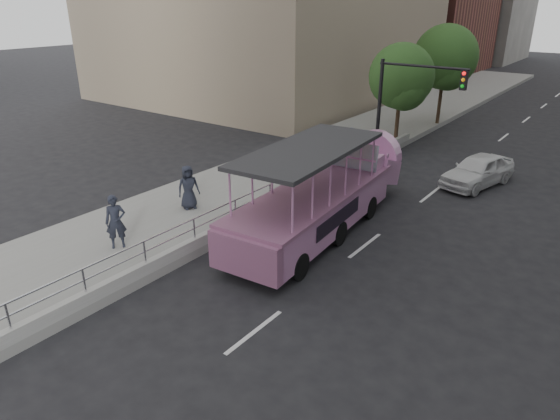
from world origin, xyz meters
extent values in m
plane|color=black|center=(0.00, 0.00, 0.00)|extent=(160.00, 160.00, 0.00)
cube|color=gray|center=(-5.75, 10.00, 0.15)|extent=(5.50, 80.00, 0.30)
cube|color=#AEAEA8|center=(-3.12, 2.00, 0.48)|extent=(0.24, 30.00, 0.36)
cylinder|color=silver|center=(-3.12, -6.00, 1.01)|extent=(0.07, 0.07, 0.70)
cylinder|color=silver|center=(-3.12, -4.00, 1.01)|extent=(0.07, 0.07, 0.70)
cylinder|color=silver|center=(-3.12, -2.00, 1.01)|extent=(0.07, 0.07, 0.70)
cylinder|color=silver|center=(-3.12, 0.00, 1.01)|extent=(0.07, 0.07, 0.70)
cylinder|color=silver|center=(-3.12, 2.00, 1.01)|extent=(0.07, 0.07, 0.70)
cylinder|color=silver|center=(-3.12, 4.00, 1.01)|extent=(0.07, 0.07, 0.70)
cylinder|color=silver|center=(-3.12, 6.00, 1.01)|extent=(0.07, 0.07, 0.70)
cylinder|color=silver|center=(-3.12, 8.00, 1.01)|extent=(0.07, 0.07, 0.70)
cylinder|color=silver|center=(-3.12, 10.00, 1.01)|extent=(0.07, 0.07, 0.70)
cylinder|color=silver|center=(-3.12, 12.00, 1.01)|extent=(0.07, 0.07, 0.70)
cylinder|color=silver|center=(-3.12, 2.00, 1.01)|extent=(0.06, 22.00, 0.06)
cylinder|color=silver|center=(-3.12, 2.00, 1.34)|extent=(0.06, 22.00, 0.06)
cylinder|color=black|center=(-1.73, 0.65, 0.43)|extent=(0.40, 0.89, 0.87)
cylinder|color=black|center=(0.39, 0.81, 0.43)|extent=(0.40, 0.89, 0.87)
cylinder|color=black|center=(-1.94, 3.34, 0.43)|extent=(0.40, 0.89, 0.87)
cylinder|color=black|center=(0.17, 3.51, 0.43)|extent=(0.40, 0.89, 0.87)
cylinder|color=black|center=(-2.15, 6.03, 0.43)|extent=(0.40, 0.89, 0.87)
cylinder|color=black|center=(-0.04, 6.20, 0.43)|extent=(0.40, 0.89, 0.87)
cube|color=#B674A4|center=(-0.90, 3.62, 0.99)|extent=(3.03, 8.08, 1.21)
cube|color=#B674A4|center=(-1.26, 8.23, 1.23)|extent=(2.52, 2.23, 1.51)
cylinder|color=#B674A4|center=(-1.33, 9.05, 1.52)|extent=(2.31, 0.85, 2.27)
cube|color=#834C6E|center=(-0.58, -0.47, 0.99)|extent=(2.43, 0.53, 1.21)
cube|color=#834C6E|center=(-0.90, 3.62, 1.65)|extent=(3.16, 8.37, 0.12)
cube|color=#262629|center=(-0.87, 3.23, 3.27)|extent=(3.05, 6.55, 0.14)
cube|color=gray|center=(-1.13, 6.55, 2.24)|extent=(2.23, 0.37, 1.01)
cube|color=#B674A4|center=(-1.16, 6.98, 1.95)|extent=(2.19, 1.13, 0.48)
imported|color=silver|center=(2.20, 12.40, 0.70)|extent=(2.62, 4.41, 1.41)
imported|color=#212531|center=(-5.20, -1.43, 1.20)|extent=(0.74, 0.79, 1.80)
imported|color=#212531|center=(-5.75, 2.28, 1.16)|extent=(0.85, 0.99, 1.72)
cylinder|color=black|center=(-2.62, 9.23, 1.15)|extent=(0.07, 0.07, 2.30)
cube|color=#0B1353|center=(-2.62, 9.23, 2.11)|extent=(0.22, 0.54, 0.83)
cube|color=silver|center=(-2.59, 9.23, 2.11)|extent=(0.14, 0.35, 0.51)
cylinder|color=black|center=(-2.90, 12.50, 2.60)|extent=(0.18, 0.18, 5.20)
cylinder|color=black|center=(-0.90, 12.50, 5.00)|extent=(4.20, 0.12, 0.12)
cube|color=black|center=(1.00, 12.50, 4.55)|extent=(0.28, 0.22, 0.85)
sphere|color=red|center=(1.00, 12.37, 4.85)|extent=(0.16, 0.16, 0.16)
cylinder|color=#322017|center=(-3.40, 16.00, 1.54)|extent=(0.22, 0.22, 3.08)
sphere|color=#244F1F|center=(-3.40, 16.00, 3.96)|extent=(3.52, 3.52, 3.52)
sphere|color=#244F1F|center=(-3.00, 15.70, 3.41)|extent=(2.42, 2.42, 2.42)
cylinder|color=#322017|center=(-3.20, 22.00, 1.74)|extent=(0.22, 0.22, 3.47)
sphere|color=#244F1F|center=(-3.20, 22.00, 4.46)|extent=(3.97, 3.97, 3.97)
sphere|color=#244F1F|center=(-2.80, 21.70, 3.84)|extent=(2.73, 2.73, 2.73)
camera|label=1|loc=(7.77, -10.01, 7.84)|focal=32.00mm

